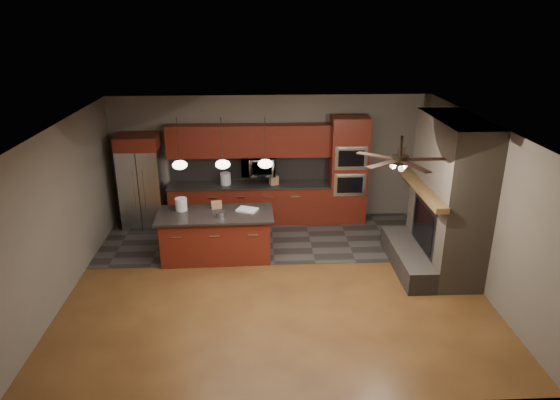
{
  "coord_description": "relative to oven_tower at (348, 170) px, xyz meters",
  "views": [
    {
      "loc": [
        -0.28,
        -7.74,
        4.5
      ],
      "look_at": [
        0.1,
        0.6,
        1.31
      ],
      "focal_mm": 32.0,
      "sensor_mm": 36.0,
      "label": 1
    }
  ],
  "objects": [
    {
      "name": "microwave",
      "position": [
        -1.98,
        0.06,
        0.11
      ],
      "size": [
        0.73,
        0.41,
        0.5
      ],
      "primitive_type": "imported",
      "color": "silver",
      "rests_on": "back_cabinetry"
    },
    {
      "name": "right_wall",
      "position": [
        1.8,
        -2.69,
        0.21
      ],
      "size": [
        0.02,
        6.0,
        2.8
      ],
      "primitive_type": "cube",
      "color": "#675D52",
      "rests_on": "ground"
    },
    {
      "name": "kitchen_island",
      "position": [
        -2.8,
        -1.72,
        -0.73
      ],
      "size": [
        2.2,
        1.05,
        0.92
      ],
      "rotation": [
        0.0,
        0.0,
        0.03
      ],
      "color": "#5E1B11",
      "rests_on": "ground"
    },
    {
      "name": "fireplace_column",
      "position": [
        1.34,
        -2.29,
        0.11
      ],
      "size": [
        1.3,
        2.1,
        2.8
      ],
      "color": "brown",
      "rests_on": "ground"
    },
    {
      "name": "counter_box",
      "position": [
        -1.64,
        -0.04,
        -0.19
      ],
      "size": [
        0.22,
        0.19,
        0.2
      ],
      "primitive_type": "cube",
      "rotation": [
        0.0,
        0.0,
        0.31
      ],
      "color": "#94704C",
      "rests_on": "back_cabinetry"
    },
    {
      "name": "oven_tower",
      "position": [
        0.0,
        0.0,
        0.0
      ],
      "size": [
        0.8,
        0.63,
        2.38
      ],
      "color": "#5E1B11",
      "rests_on": "ground"
    },
    {
      "name": "refrigerator",
      "position": [
        -4.5,
        -0.07,
        -0.17
      ],
      "size": [
        0.88,
        0.75,
        2.05
      ],
      "color": "silver",
      "rests_on": "ground"
    },
    {
      "name": "paint_can",
      "position": [
        -2.68,
        -1.91,
        -0.22
      ],
      "size": [
        0.17,
        0.17,
        0.11
      ],
      "primitive_type": "cylinder",
      "rotation": [
        0.0,
        0.0,
        0.07
      ],
      "color": "#9FA0A4",
      "rests_on": "kitchen_island"
    },
    {
      "name": "back_wall",
      "position": [
        -1.7,
        0.31,
        0.21
      ],
      "size": [
        7.0,
        0.02,
        2.8
      ],
      "primitive_type": "cube",
      "color": "#675D52",
      "rests_on": "ground"
    },
    {
      "name": "left_wall",
      "position": [
        -5.2,
        -2.69,
        0.21
      ],
      "size": [
        0.02,
        6.0,
        2.8
      ],
      "primitive_type": "cube",
      "color": "#675D52",
      "rests_on": "ground"
    },
    {
      "name": "pendant_left",
      "position": [
        -3.35,
        -1.99,
        0.77
      ],
      "size": [
        0.26,
        0.26,
        0.92
      ],
      "color": "black",
      "rests_on": "ceiling"
    },
    {
      "name": "slate_tile_patch",
      "position": [
        -1.7,
        -0.89,
        -1.19
      ],
      "size": [
        7.0,
        2.4,
        0.01
      ],
      "primitive_type": "cube",
      "color": "#373532",
      "rests_on": "ground"
    },
    {
      "name": "paint_tray",
      "position": [
        -2.2,
        -1.61,
        -0.25
      ],
      "size": [
        0.44,
        0.38,
        0.04
      ],
      "primitive_type": "cube",
      "rotation": [
        0.0,
        0.0,
        -0.39
      ],
      "color": "white",
      "rests_on": "kitchen_island"
    },
    {
      "name": "back_cabinetry",
      "position": [
        -2.18,
        0.05,
        -0.3
      ],
      "size": [
        3.59,
        0.64,
        2.2
      ],
      "color": "#5E1B11",
      "rests_on": "ground"
    },
    {
      "name": "counter_bucket",
      "position": [
        -2.7,
        0.01,
        -0.16
      ],
      "size": [
        0.26,
        0.26,
        0.26
      ],
      "primitive_type": "cylinder",
      "rotation": [
        0.0,
        0.0,
        0.14
      ],
      "color": "silver",
      "rests_on": "back_cabinetry"
    },
    {
      "name": "cardboard_box",
      "position": [
        -2.79,
        -1.44,
        -0.21
      ],
      "size": [
        0.22,
        0.17,
        0.13
      ],
      "primitive_type": "cube",
      "rotation": [
        0.0,
        0.0,
        0.16
      ],
      "color": "#98714E",
      "rests_on": "kitchen_island"
    },
    {
      "name": "ground",
      "position": [
        -1.7,
        -2.69,
        -1.19
      ],
      "size": [
        7.0,
        7.0,
        0.0
      ],
      "primitive_type": "plane",
      "color": "brown",
      "rests_on": "ground"
    },
    {
      "name": "pendant_center",
      "position": [
        -2.6,
        -1.99,
        0.77
      ],
      "size": [
        0.26,
        0.26,
        0.92
      ],
      "color": "black",
      "rests_on": "ceiling"
    },
    {
      "name": "pendant_right",
      "position": [
        -1.85,
        -1.99,
        0.77
      ],
      "size": [
        0.26,
        0.26,
        0.92
      ],
      "color": "black",
      "rests_on": "ceiling"
    },
    {
      "name": "ceiling",
      "position": [
        -1.7,
        -2.69,
        1.61
      ],
      "size": [
        7.0,
        6.0,
        0.02
      ],
      "primitive_type": "cube",
      "color": "white",
      "rests_on": "back_wall"
    },
    {
      "name": "white_bucket",
      "position": [
        -3.45,
        -1.53,
        -0.15
      ],
      "size": [
        0.23,
        0.23,
        0.24
      ],
      "primitive_type": "cylinder",
      "rotation": [
        0.0,
        0.0,
        0.01
      ],
      "color": "silver",
      "rests_on": "kitchen_island"
    },
    {
      "name": "ceiling_fan",
      "position": [
        0.1,
        -3.49,
        1.27
      ],
      "size": [
        1.27,
        1.33,
        0.41
      ],
      "color": "black",
      "rests_on": "ceiling"
    }
  ]
}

